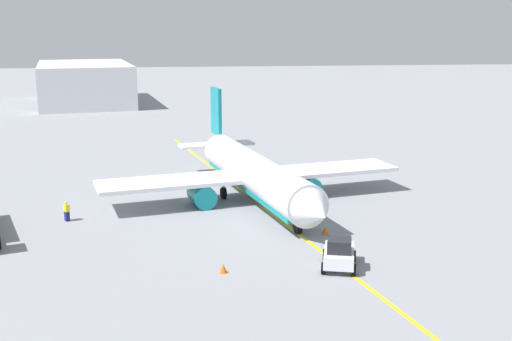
% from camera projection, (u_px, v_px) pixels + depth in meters
% --- Properties ---
extents(ground_plane, '(400.00, 400.00, 0.00)m').
position_uv_depth(ground_plane, '(256.00, 201.00, 59.90)').
color(ground_plane, gray).
extents(airplane, '(31.23, 29.41, 9.48)m').
position_uv_depth(airplane, '(254.00, 174.00, 59.80)').
color(airplane, white).
rests_on(airplane, ground).
extents(pushback_tug, '(4.01, 3.14, 2.20)m').
position_uv_depth(pushback_tug, '(339.00, 254.00, 43.28)').
color(pushback_tug, silver).
rests_on(pushback_tug, ground).
extents(refueling_worker, '(0.63, 0.59, 1.71)m').
position_uv_depth(refueling_worker, '(67.00, 212.00, 53.77)').
color(refueling_worker, navy).
rests_on(refueling_worker, ground).
extents(safety_cone_nose, '(0.56, 0.56, 0.62)m').
position_uv_depth(safety_cone_nose, '(325.00, 230.00, 50.50)').
color(safety_cone_nose, '#F2590F').
rests_on(safety_cone_nose, ground).
extents(safety_cone_wingtip, '(0.55, 0.55, 0.61)m').
position_uv_depth(safety_cone_wingtip, '(223.00, 268.00, 42.60)').
color(safety_cone_wingtip, '#F2590F').
rests_on(safety_cone_wingtip, ground).
extents(distant_hangar, '(34.60, 23.59, 8.42)m').
position_uv_depth(distant_hangar, '(85.00, 83.00, 134.50)').
color(distant_hangar, silver).
rests_on(distant_hangar, ground).
extents(taxi_line_marking, '(68.32, 15.09, 0.01)m').
position_uv_depth(taxi_line_marking, '(256.00, 201.00, 59.90)').
color(taxi_line_marking, yellow).
rests_on(taxi_line_marking, ground).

